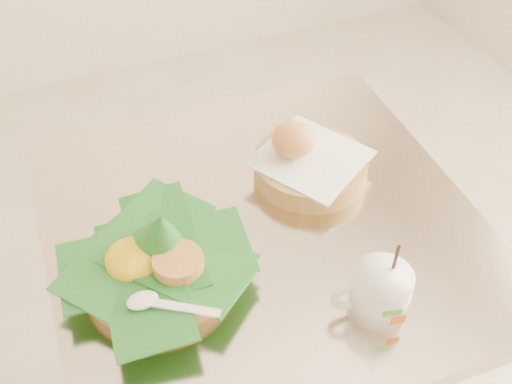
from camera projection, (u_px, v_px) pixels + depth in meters
name	position (u px, v px, depth m)	size (l,w,h in m)	color
cafe_table	(262.00, 304.00, 1.21)	(0.74, 0.74, 0.75)	gray
rice_basket	(156.00, 259.00, 0.95)	(0.28, 0.28, 0.14)	tan
bread_basket	(308.00, 162.00, 1.12)	(0.23, 0.23, 0.10)	tan
coffee_mug	(379.00, 291.00, 0.91)	(0.12, 0.09, 0.15)	white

